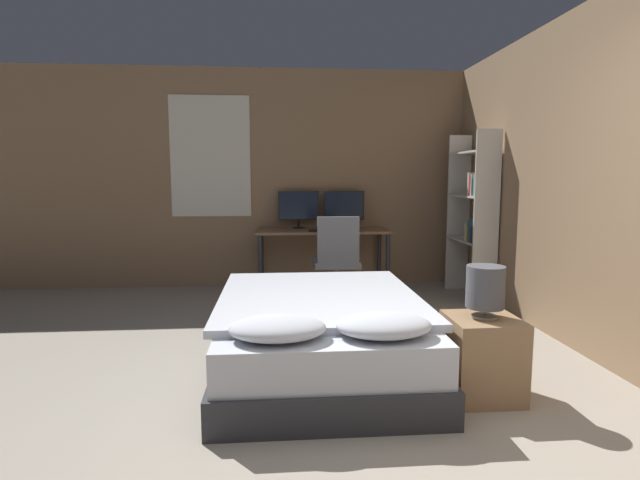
# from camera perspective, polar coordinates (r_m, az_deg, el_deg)

# --- Properties ---
(ground_plane) EXTENTS (20.00, 20.00, 0.00)m
(ground_plane) POSITION_cam_1_polar(r_m,az_deg,el_deg) (2.65, 7.91, -24.07)
(ground_plane) COLOR #9E9384
(wall_back) EXTENTS (12.00, 0.08, 2.70)m
(wall_back) POSITION_cam_1_polar(r_m,az_deg,el_deg) (6.36, -0.29, 7.02)
(wall_back) COLOR #8E7051
(wall_back) RESTS_ON ground_plane
(wall_side_right) EXTENTS (0.06, 12.00, 2.70)m
(wall_side_right) POSITION_cam_1_polar(r_m,az_deg,el_deg) (4.41, 28.02, 6.05)
(wall_side_right) COLOR #8E7051
(wall_side_right) RESTS_ON ground_plane
(bed) EXTENTS (1.44, 2.00, 0.60)m
(bed) POSITION_cam_1_polar(r_m,az_deg,el_deg) (3.64, 0.02, -10.58)
(bed) COLOR #2D2D33
(bed) RESTS_ON ground_plane
(nightstand) EXTENTS (0.43, 0.42, 0.51)m
(nightstand) POSITION_cam_1_polar(r_m,az_deg,el_deg) (3.36, 18.06, -12.63)
(nightstand) COLOR #997551
(nightstand) RESTS_ON ground_plane
(bedside_lamp) EXTENTS (0.23, 0.23, 0.32)m
(bedside_lamp) POSITION_cam_1_polar(r_m,az_deg,el_deg) (3.24, 18.37, -5.18)
(bedside_lamp) COLOR gray
(bedside_lamp) RESTS_ON nightstand
(desk) EXTENTS (1.60, 0.60, 0.74)m
(desk) POSITION_cam_1_polar(r_m,az_deg,el_deg) (6.04, 0.32, 0.36)
(desk) COLOR #846042
(desk) RESTS_ON ground_plane
(monitor_left) EXTENTS (0.50, 0.16, 0.46)m
(monitor_left) POSITION_cam_1_polar(r_m,az_deg,el_deg) (6.18, -2.47, 3.78)
(monitor_left) COLOR black
(monitor_left) RESTS_ON desk
(monitor_right) EXTENTS (0.50, 0.16, 0.46)m
(monitor_right) POSITION_cam_1_polar(r_m,az_deg,el_deg) (6.23, 2.77, 3.81)
(monitor_right) COLOR black
(monitor_right) RESTS_ON desk
(keyboard) EXTENTS (0.37, 0.13, 0.02)m
(keyboard) POSITION_cam_1_polar(r_m,az_deg,el_deg) (5.84, 0.49, 1.09)
(keyboard) COLOR black
(keyboard) RESTS_ON desk
(computer_mouse) EXTENTS (0.07, 0.05, 0.04)m
(computer_mouse) POSITION_cam_1_polar(r_m,az_deg,el_deg) (5.87, 3.14, 1.20)
(computer_mouse) COLOR black
(computer_mouse) RESTS_ON desk
(office_chair) EXTENTS (0.52, 0.52, 0.97)m
(office_chair) POSITION_cam_1_polar(r_m,az_deg,el_deg) (5.38, 1.88, -3.22)
(office_chair) COLOR black
(office_chair) RESTS_ON ground_plane
(bookshelf) EXTENTS (0.28, 0.85, 1.87)m
(bookshelf) POSITION_cam_1_polar(r_m,az_deg,el_deg) (5.84, 17.27, 3.41)
(bookshelf) COLOR beige
(bookshelf) RESTS_ON ground_plane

